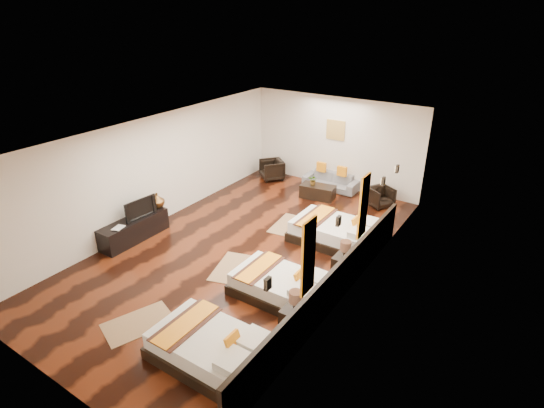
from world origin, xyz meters
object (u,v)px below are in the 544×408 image
Objects in this scene: bed_far at (337,232)px; coffee_table at (318,192)px; bed_mid at (281,285)px; book at (115,227)px; tv_console at (134,229)px; tv at (139,208)px; nightstand_a at (295,318)px; figurine at (157,200)px; bed_near at (212,348)px; table_plant at (313,180)px; armchair_left at (272,170)px; armchair_right at (381,197)px; nightstand_b at (344,264)px; sofa at (331,181)px.

coffee_table is at bearing 127.73° from bed_far.
book is (-4.19, -0.58, 0.32)m from bed_mid.
tv_console is 0.56m from tv.
nightstand_a is at bearing -7.84° from tv_console.
nightstand_a reaches higher than tv_console.
figurine reaches higher than bed_far.
book is at bearing -172.11° from bed_mid.
bed_near is at bearing -76.37° from coffee_table.
nightstand_a is at bearing -66.12° from coffee_table.
armchair_left is at bearing 162.74° from table_plant.
bed_near is 4.46m from book.
bed_near is 0.94× the size of bed_far.
armchair_right is at bearing 44.94° from figurine.
nightstand_b is 5.81m from armchair_left.
table_plant reaches higher than coffee_table.
table_plant is at bearing 127.47° from nightstand_b.
bed_mid is at bearing -119.98° from nightstand_b.
tv_console is (-4.95, 0.68, -0.02)m from nightstand_a.
nightstand_a is 7.32m from armchair_left.
book reaches higher than coffee_table.
tv_console reaches higher than sofa.
bed_mid is 2.62× the size of armchair_left.
book is 0.39× the size of armchair_left.
tv_console is at bearing -164.67° from nightstand_b.
nightstand_a is 0.85× the size of coffee_table.
bed_mid is at bearing 90.03° from bed_near.
table_plant is at bearing 104.87° from bed_near.
bed_far reaches higher than armchair_left.
sofa is 1.70× the size of coffee_table.
nightstand_b reaches higher than armchair_left.
tv_console is at bearing -179.27° from bed_mid.
coffee_table is (2.58, 4.67, -0.08)m from tv_console.
bed_mid is at bearing 7.89° from book.
figurine is at bearing -157.19° from bed_far.
figurine is at bearing 146.12° from bed_near.
armchair_left is at bearing 119.39° from armchair_right.
tv_console is 5.24m from table_plant.
nightstand_b is 1.34× the size of armchair_right.
nightstand_b is 5.30m from book.
book is at bearing -179.26° from tv.
sofa is 2.01m from armchair_left.
bed_near is at bearing -119.54° from nightstand_a.
bed_near is 8.06m from armchair_left.
bed_far is 2.95× the size of armchair_left.
bed_far reaches higher than coffee_table.
figurine reaches higher than bed_near.
armchair_right is (4.34, 5.67, -0.28)m from book.
figurine is 0.23× the size of sofa.
figurine reaches higher than nightstand_b.
tv is at bearing 152.21° from bed_near.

